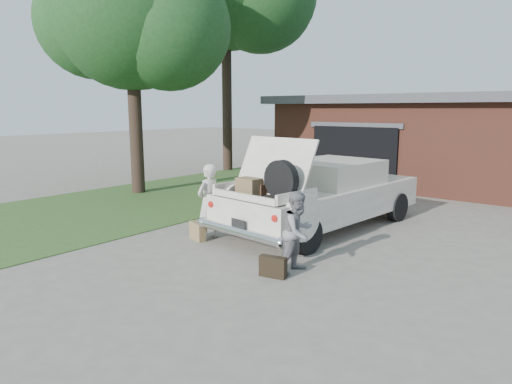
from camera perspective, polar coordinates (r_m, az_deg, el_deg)
The scene contains 9 objects.
ground at distance 9.33m, azimuth -2.33°, elevation -7.18°, with size 90.00×90.00×0.00m, color gray.
grass_strip at distance 15.20m, azimuth -10.56°, elevation -0.45°, with size 6.00×16.00×0.02m, color #2D4C1E.
house at distance 18.85m, azimuth 23.83°, elevation 6.01°, with size 12.80×7.80×3.30m.
tree_left at distance 16.01m, azimuth -15.24°, elevation 20.60°, with size 6.03×5.24×8.64m.
sedan at distance 10.90m, azimuth 8.30°, elevation -0.26°, with size 2.67×5.78×2.22m.
woman_left at distance 9.92m, azimuth -5.96°, elevation -1.24°, with size 0.60×0.40×1.65m, color beige.
woman_right at distance 7.94m, azimuth 5.30°, elevation -5.00°, with size 0.69×0.54×1.43m, color gray.
suitcase_left at distance 10.03m, azimuth -7.34°, elevation -4.87°, with size 0.49×0.16×0.38m, color olive.
suitcase_right at distance 7.81m, azimuth 2.13°, elevation -9.32°, with size 0.47×0.15×0.36m, color black.
Camera 1 is at (5.86, -6.70, 2.81)m, focal length 32.00 mm.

